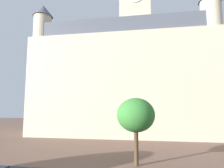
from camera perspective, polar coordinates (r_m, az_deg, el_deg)
landmark_building at (r=32.41m, az=3.89°, el=2.20°), size 28.90×11.27×30.27m
tree_curb_far at (r=15.28m, az=7.01°, el=-9.12°), size 2.92×2.92×5.09m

